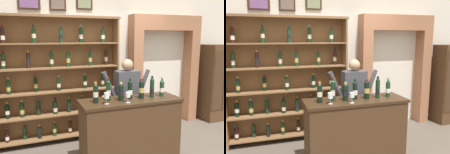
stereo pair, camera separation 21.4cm
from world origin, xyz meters
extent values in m
cube|color=silver|center=(0.00, 1.57, 1.51)|extent=(12.00, 0.16, 3.02)
cube|color=#382316|center=(-1.35, 1.48, 2.56)|extent=(0.39, 0.02, 0.31)
cube|color=#7A518D|center=(-1.35, 1.46, 2.56)|extent=(0.31, 0.01, 0.25)
cube|color=#382316|center=(-0.85, 1.48, 2.56)|extent=(0.30, 0.02, 0.31)
cube|color=#6E5D55|center=(-0.85, 1.46, 2.56)|extent=(0.24, 0.01, 0.25)
cube|color=#382316|center=(-0.35, 1.48, 2.56)|extent=(0.31, 0.02, 0.22)
cube|color=gray|center=(-0.35, 1.46, 2.56)|extent=(0.25, 0.01, 0.18)
cube|color=brown|center=(0.18, 1.17, 1.15)|extent=(0.03, 0.30, 2.30)
cube|color=brown|center=(-0.90, 1.32, 1.15)|extent=(2.18, 0.02, 2.30)
cube|color=brown|center=(-0.90, 1.17, 0.12)|extent=(2.12, 0.29, 0.02)
cylinder|color=black|center=(-1.84, 1.18, 0.23)|extent=(0.06, 0.06, 0.19)
sphere|color=black|center=(-1.84, 1.18, 0.33)|extent=(0.06, 0.06, 0.06)
cylinder|color=black|center=(-1.84, 1.18, 0.36)|extent=(0.03, 0.03, 0.07)
cylinder|color=navy|center=(-1.84, 1.18, 0.38)|extent=(0.03, 0.03, 0.03)
cylinder|color=silver|center=(-1.84, 1.18, 0.20)|extent=(0.07, 0.07, 0.06)
cylinder|color=#19381E|center=(-1.55, 1.20, 0.23)|extent=(0.06, 0.06, 0.19)
sphere|color=#19381E|center=(-1.55, 1.20, 0.33)|extent=(0.06, 0.06, 0.06)
cylinder|color=#19381E|center=(-1.55, 1.20, 0.36)|extent=(0.03, 0.03, 0.07)
cylinder|color=black|center=(-1.55, 1.20, 0.38)|extent=(0.03, 0.03, 0.03)
cylinder|color=black|center=(-1.55, 1.20, 0.23)|extent=(0.07, 0.07, 0.06)
cylinder|color=black|center=(-1.30, 1.15, 0.23)|extent=(0.06, 0.06, 0.19)
sphere|color=black|center=(-1.30, 1.15, 0.32)|extent=(0.06, 0.06, 0.06)
cylinder|color=black|center=(-1.30, 1.15, 0.35)|extent=(0.03, 0.03, 0.06)
cylinder|color=#B79338|center=(-1.30, 1.15, 0.37)|extent=(0.03, 0.03, 0.03)
cylinder|color=black|center=(-1.30, 1.15, 0.20)|extent=(0.07, 0.07, 0.06)
cylinder|color=#19381E|center=(-1.03, 1.17, 0.23)|extent=(0.06, 0.06, 0.20)
sphere|color=#19381E|center=(-1.03, 1.17, 0.33)|extent=(0.06, 0.06, 0.06)
cylinder|color=#19381E|center=(-1.03, 1.17, 0.37)|extent=(0.02, 0.02, 0.08)
cylinder|color=#B79338|center=(-1.03, 1.17, 0.40)|extent=(0.03, 0.03, 0.03)
cylinder|color=tan|center=(-1.03, 1.17, 0.24)|extent=(0.07, 0.07, 0.06)
cylinder|color=black|center=(-0.74, 1.20, 0.23)|extent=(0.06, 0.06, 0.20)
sphere|color=black|center=(-0.74, 1.20, 0.34)|extent=(0.06, 0.06, 0.06)
cylinder|color=black|center=(-0.74, 1.20, 0.37)|extent=(0.02, 0.02, 0.08)
cylinder|color=#B79338|center=(-0.74, 1.20, 0.40)|extent=(0.03, 0.03, 0.03)
cylinder|color=silver|center=(-0.74, 1.20, 0.20)|extent=(0.07, 0.07, 0.06)
cylinder|color=#19381E|center=(-0.52, 1.16, 0.23)|extent=(0.06, 0.06, 0.19)
sphere|color=#19381E|center=(-0.52, 1.16, 0.33)|extent=(0.06, 0.06, 0.06)
cylinder|color=#19381E|center=(-0.52, 1.16, 0.37)|extent=(0.03, 0.03, 0.08)
cylinder|color=#B79338|center=(-0.52, 1.16, 0.40)|extent=(0.03, 0.03, 0.03)
cylinder|color=tan|center=(-0.52, 1.16, 0.22)|extent=(0.07, 0.07, 0.06)
cylinder|color=black|center=(-0.22, 1.14, 0.23)|extent=(0.06, 0.06, 0.19)
sphere|color=black|center=(-0.22, 1.14, 0.33)|extent=(0.06, 0.06, 0.06)
cylinder|color=black|center=(-0.22, 1.14, 0.36)|extent=(0.03, 0.03, 0.06)
cylinder|color=black|center=(-0.22, 1.14, 0.38)|extent=(0.03, 0.03, 0.03)
cylinder|color=silver|center=(-0.22, 1.14, 0.21)|extent=(0.07, 0.07, 0.06)
cylinder|color=#19381E|center=(0.03, 1.19, 0.23)|extent=(0.06, 0.06, 0.20)
sphere|color=#19381E|center=(0.03, 1.19, 0.34)|extent=(0.06, 0.06, 0.06)
cylinder|color=#19381E|center=(0.03, 1.19, 0.37)|extent=(0.03, 0.03, 0.08)
cylinder|color=#B79338|center=(0.03, 1.19, 0.40)|extent=(0.03, 0.03, 0.03)
cylinder|color=silver|center=(0.03, 1.19, 0.23)|extent=(0.07, 0.07, 0.06)
cube|color=brown|center=(-0.90, 1.17, 0.54)|extent=(2.12, 0.29, 0.02)
cylinder|color=black|center=(-1.80, 1.18, 0.66)|extent=(0.07, 0.07, 0.21)
sphere|color=black|center=(-1.80, 1.18, 0.77)|extent=(0.07, 0.07, 0.07)
cylinder|color=black|center=(-1.80, 1.18, 0.80)|extent=(0.03, 0.03, 0.08)
cylinder|color=#B79338|center=(-1.80, 1.18, 0.83)|extent=(0.03, 0.03, 0.03)
cylinder|color=silver|center=(-1.80, 1.18, 0.66)|extent=(0.08, 0.08, 0.07)
cylinder|color=black|center=(-1.57, 1.17, 0.67)|extent=(0.07, 0.07, 0.22)
sphere|color=black|center=(-1.57, 1.17, 0.79)|extent=(0.07, 0.07, 0.07)
cylinder|color=black|center=(-1.57, 1.17, 0.82)|extent=(0.03, 0.03, 0.08)
cylinder|color=#99999E|center=(-1.57, 1.17, 0.85)|extent=(0.04, 0.04, 0.03)
cylinder|color=tan|center=(-1.57, 1.17, 0.65)|extent=(0.08, 0.08, 0.07)
cylinder|color=black|center=(-1.30, 1.19, 0.67)|extent=(0.07, 0.07, 0.22)
sphere|color=black|center=(-1.30, 1.19, 0.79)|extent=(0.07, 0.07, 0.07)
cylinder|color=black|center=(-1.30, 1.19, 0.82)|extent=(0.03, 0.03, 0.07)
cylinder|color=navy|center=(-1.30, 1.19, 0.84)|extent=(0.03, 0.03, 0.03)
cylinder|color=black|center=(-1.30, 1.19, 0.68)|extent=(0.08, 0.08, 0.07)
cylinder|color=black|center=(-1.01, 1.14, 0.67)|extent=(0.07, 0.07, 0.22)
sphere|color=black|center=(-1.01, 1.14, 0.78)|extent=(0.07, 0.07, 0.07)
cylinder|color=black|center=(-1.01, 1.14, 0.82)|extent=(0.03, 0.03, 0.08)
cylinder|color=black|center=(-1.01, 1.14, 0.85)|extent=(0.03, 0.03, 0.03)
cylinder|color=beige|center=(-1.01, 1.14, 0.63)|extent=(0.08, 0.08, 0.07)
cylinder|color=black|center=(-0.75, 1.16, 0.66)|extent=(0.07, 0.07, 0.20)
sphere|color=black|center=(-0.75, 1.16, 0.77)|extent=(0.07, 0.07, 0.07)
cylinder|color=black|center=(-0.75, 1.16, 0.80)|extent=(0.03, 0.03, 0.08)
cylinder|color=#B79338|center=(-0.75, 1.16, 0.83)|extent=(0.03, 0.03, 0.03)
cylinder|color=black|center=(-0.75, 1.16, 0.66)|extent=(0.08, 0.08, 0.07)
cylinder|color=black|center=(-0.50, 1.16, 0.67)|extent=(0.07, 0.07, 0.22)
sphere|color=black|center=(-0.50, 1.16, 0.79)|extent=(0.07, 0.07, 0.07)
cylinder|color=black|center=(-0.50, 1.16, 0.82)|extent=(0.03, 0.03, 0.07)
cylinder|color=#B79338|center=(-0.50, 1.16, 0.85)|extent=(0.04, 0.04, 0.03)
cylinder|color=tan|center=(-0.50, 1.16, 0.65)|extent=(0.08, 0.08, 0.07)
cylinder|color=black|center=(-0.25, 1.14, 0.66)|extent=(0.07, 0.07, 0.20)
sphere|color=black|center=(-0.25, 1.14, 0.77)|extent=(0.07, 0.07, 0.07)
cylinder|color=black|center=(-0.25, 1.14, 0.79)|extent=(0.03, 0.03, 0.06)
cylinder|color=black|center=(-0.25, 1.14, 0.81)|extent=(0.04, 0.04, 0.03)
cylinder|color=beige|center=(-0.25, 1.14, 0.63)|extent=(0.08, 0.08, 0.07)
cylinder|color=#19381E|center=(0.04, 1.19, 0.66)|extent=(0.07, 0.07, 0.21)
sphere|color=#19381E|center=(0.04, 1.19, 0.78)|extent=(0.07, 0.07, 0.07)
cylinder|color=#19381E|center=(0.04, 1.19, 0.80)|extent=(0.03, 0.03, 0.06)
cylinder|color=#B79338|center=(0.04, 1.19, 0.81)|extent=(0.04, 0.04, 0.03)
cylinder|color=beige|center=(0.04, 1.19, 0.65)|extent=(0.08, 0.08, 0.07)
cube|color=brown|center=(-0.90, 1.17, 0.97)|extent=(2.12, 0.29, 0.02)
cylinder|color=black|center=(-1.76, 1.16, 1.09)|extent=(0.06, 0.06, 0.21)
sphere|color=black|center=(-1.76, 1.16, 1.20)|extent=(0.06, 0.06, 0.06)
cylinder|color=black|center=(-1.76, 1.16, 1.23)|extent=(0.03, 0.03, 0.07)
cylinder|color=#99999E|center=(-1.76, 1.16, 1.25)|extent=(0.03, 0.03, 0.03)
cylinder|color=tan|center=(-1.76, 1.16, 1.07)|extent=(0.06, 0.06, 0.07)
cylinder|color=black|center=(-1.32, 1.20, 1.09)|extent=(0.06, 0.06, 0.22)
sphere|color=black|center=(-1.32, 1.20, 1.21)|extent=(0.06, 0.06, 0.06)
cylinder|color=black|center=(-1.32, 1.20, 1.24)|extent=(0.03, 0.03, 0.07)
cylinder|color=maroon|center=(-1.32, 1.20, 1.27)|extent=(0.03, 0.03, 0.03)
cylinder|color=tan|center=(-1.32, 1.20, 1.09)|extent=(0.06, 0.06, 0.07)
cylinder|color=black|center=(-0.93, 1.14, 1.09)|extent=(0.06, 0.06, 0.21)
sphere|color=black|center=(-0.93, 1.14, 1.20)|extent=(0.06, 0.06, 0.06)
cylinder|color=black|center=(-0.93, 1.14, 1.22)|extent=(0.03, 0.03, 0.06)
cylinder|color=#99999E|center=(-0.93, 1.14, 1.24)|extent=(0.03, 0.03, 0.03)
cylinder|color=silver|center=(-0.93, 1.14, 1.08)|extent=(0.06, 0.06, 0.07)
cylinder|color=black|center=(-0.44, 1.17, 1.09)|extent=(0.06, 0.06, 0.20)
sphere|color=black|center=(-0.44, 1.17, 1.19)|extent=(0.06, 0.06, 0.06)
cylinder|color=black|center=(-0.44, 1.17, 1.22)|extent=(0.03, 0.03, 0.07)
cylinder|color=#B79338|center=(-0.44, 1.17, 1.25)|extent=(0.03, 0.03, 0.03)
cylinder|color=silver|center=(-0.44, 1.17, 1.08)|extent=(0.06, 0.06, 0.07)
cylinder|color=black|center=(-0.09, 1.19, 1.09)|extent=(0.06, 0.06, 0.22)
sphere|color=black|center=(-0.09, 1.19, 1.21)|extent=(0.06, 0.06, 0.06)
cylinder|color=black|center=(-0.09, 1.19, 1.24)|extent=(0.03, 0.03, 0.07)
cylinder|color=navy|center=(-0.09, 1.19, 1.26)|extent=(0.03, 0.03, 0.03)
cylinder|color=beige|center=(-0.09, 1.19, 1.07)|extent=(0.06, 0.06, 0.07)
cube|color=brown|center=(-0.90, 1.17, 1.40)|extent=(2.12, 0.29, 0.02)
cylinder|color=#19381E|center=(-1.81, 1.19, 1.53)|extent=(0.06, 0.06, 0.23)
sphere|color=#19381E|center=(-1.81, 1.19, 1.65)|extent=(0.06, 0.06, 0.06)
cylinder|color=#19381E|center=(-1.81, 1.19, 1.68)|extent=(0.03, 0.03, 0.07)
cylinder|color=maroon|center=(-1.81, 1.19, 1.70)|extent=(0.03, 0.03, 0.03)
cylinder|color=silver|center=(-1.81, 1.19, 1.50)|extent=(0.06, 0.06, 0.07)
cylinder|color=black|center=(-1.42, 1.16, 1.53)|extent=(0.06, 0.06, 0.24)
sphere|color=black|center=(-1.42, 1.16, 1.65)|extent=(0.06, 0.06, 0.06)
cylinder|color=black|center=(-1.42, 1.16, 1.67)|extent=(0.03, 0.03, 0.06)
cylinder|color=#B79338|center=(-1.42, 1.16, 1.69)|extent=(0.03, 0.03, 0.03)
cylinder|color=black|center=(-1.42, 1.16, 1.54)|extent=(0.06, 0.06, 0.08)
cylinder|color=#19381E|center=(-1.03, 1.18, 1.53)|extent=(0.06, 0.06, 0.25)
sphere|color=#19381E|center=(-1.03, 1.18, 1.66)|extent=(0.06, 0.06, 0.06)
cylinder|color=#19381E|center=(-1.03, 1.18, 1.68)|extent=(0.03, 0.03, 0.06)
cylinder|color=maroon|center=(-1.03, 1.18, 1.70)|extent=(0.03, 0.03, 0.03)
cylinder|color=beige|center=(-1.03, 1.18, 1.51)|extent=(0.06, 0.06, 0.08)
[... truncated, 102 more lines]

